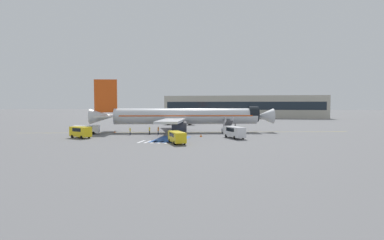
# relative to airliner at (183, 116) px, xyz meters

# --- Properties ---
(ground_plane) EXTENTS (600.00, 600.00, 0.00)m
(ground_plane) POSITION_rel_airliner_xyz_m (2.26, 0.47, -3.67)
(ground_plane) COLOR slate
(apron_leadline_yellow) EXTENTS (74.60, 18.10, 0.01)m
(apron_leadline_yellow) POSITION_rel_airliner_xyz_m (0.71, 0.17, -3.67)
(apron_leadline_yellow) COLOR gold
(apron_leadline_yellow) RESTS_ON ground_plane
(apron_stand_patch_blue) EXTENTS (5.69, 10.60, 0.01)m
(apron_stand_patch_blue) POSITION_rel_airliner_xyz_m (0.71, -13.61, -3.67)
(apron_stand_patch_blue) COLOR #2856A8
(apron_stand_patch_blue) RESTS_ON ground_plane
(apron_walkway_bar_0) EXTENTS (0.44, 3.60, 0.01)m
(apron_walkway_bar_0) POSITION_rel_airliner_xyz_m (-3.49, -18.15, -3.67)
(apron_walkway_bar_0) COLOR silver
(apron_walkway_bar_0) RESTS_ON ground_plane
(apron_walkway_bar_1) EXTENTS (0.44, 3.60, 0.01)m
(apron_walkway_bar_1) POSITION_rel_airliner_xyz_m (-2.29, -18.15, -3.67)
(apron_walkway_bar_1) COLOR silver
(apron_walkway_bar_1) RESTS_ON ground_plane
(apron_walkway_bar_2) EXTENTS (0.44, 3.60, 0.01)m
(apron_walkway_bar_2) POSITION_rel_airliner_xyz_m (-1.09, -18.15, -3.67)
(apron_walkway_bar_2) COLOR silver
(apron_walkway_bar_2) RESTS_ON ground_plane
(apron_walkway_bar_3) EXTENTS (0.44, 3.60, 0.01)m
(apron_walkway_bar_3) POSITION_rel_airliner_xyz_m (0.11, -18.15, -3.67)
(apron_walkway_bar_3) COLOR silver
(apron_walkway_bar_3) RESTS_ON ground_plane
(apron_walkway_bar_4) EXTENTS (0.44, 3.60, 0.01)m
(apron_walkway_bar_4) POSITION_rel_airliner_xyz_m (1.31, -18.15, -3.67)
(apron_walkway_bar_4) COLOR silver
(apron_walkway_bar_4) RESTS_ON ground_plane
(apron_walkway_bar_5) EXTENTS (0.44, 3.60, 0.01)m
(apron_walkway_bar_5) POSITION_rel_airliner_xyz_m (2.51, -18.15, -3.67)
(apron_walkway_bar_5) COLOR silver
(apron_walkway_bar_5) RESTS_ON ground_plane
(apron_walkway_bar_6) EXTENTS (0.44, 3.60, 0.01)m
(apron_walkway_bar_6) POSITION_rel_airliner_xyz_m (3.71, -18.15, -3.67)
(apron_walkway_bar_6) COLOR silver
(apron_walkway_bar_6) RESTS_ON ground_plane
(airliner) EXTENTS (41.80, 31.51, 12.08)m
(airliner) POSITION_rel_airliner_xyz_m (0.00, 0.00, 0.00)
(airliner) COLOR silver
(airliner) RESTS_ON ground_plane
(boarding_stairs_forward) EXTENTS (3.26, 5.53, 3.88)m
(boarding_stairs_forward) POSITION_rel_airliner_xyz_m (10.47, -1.98, -2.70)
(boarding_stairs_forward) COLOR #ADB2BA
(boarding_stairs_forward) RESTS_ON ground_plane
(fuel_tanker) EXTENTS (9.69, 2.99, 3.20)m
(fuel_tanker) POSITION_rel_airliner_xyz_m (-6.27, 23.95, -2.07)
(fuel_tanker) COLOR #38383D
(fuel_tanker) RESTS_ON ground_plane
(service_van_0) EXTENTS (5.73, 3.54, 1.92)m
(service_van_0) POSITION_rel_airliner_xyz_m (-19.58, -8.27, -2.51)
(service_van_0) COLOR silver
(service_van_0) RESTS_ON ground_plane
(service_van_1) EXTENTS (4.06, 5.40, 1.96)m
(service_van_1) POSITION_rel_airliner_xyz_m (3.22, -19.56, -2.49)
(service_van_1) COLOR yellow
(service_van_1) RESTS_ON ground_plane
(service_van_2) EXTENTS (4.49, 5.72, 2.21)m
(service_van_2) POSITION_rel_airliner_xyz_m (12.20, -10.04, -2.35)
(service_van_2) COLOR silver
(service_van_2) RESTS_ON ground_plane
(service_van_3) EXTENTS (4.74, 3.27, 2.18)m
(service_van_3) POSITION_rel_airliner_xyz_m (-16.76, -15.17, -2.37)
(service_van_3) COLOR yellow
(service_van_3) RESTS_ON ground_plane
(ground_crew_0) EXTENTS (0.41, 0.49, 1.63)m
(ground_crew_0) POSITION_rel_airliner_xyz_m (-9.56, -8.26, -2.74)
(ground_crew_0) COLOR #191E38
(ground_crew_0) RESTS_ON ground_plane
(ground_crew_1) EXTENTS (0.29, 0.46, 1.75)m
(ground_crew_1) POSITION_rel_airliner_xyz_m (-3.97, -6.47, -2.66)
(ground_crew_1) COLOR #191E38
(ground_crew_1) RESTS_ON ground_plane
(ground_crew_2) EXTENTS (0.43, 0.49, 1.67)m
(ground_crew_2) POSITION_rel_airliner_xyz_m (-5.98, -6.27, -2.71)
(ground_crew_2) COLOR black
(ground_crew_2) RESTS_ON ground_plane
(traffic_cone_0) EXTENTS (0.42, 0.42, 0.47)m
(traffic_cone_0) POSITION_rel_airliner_xyz_m (-15.23, -3.48, -3.44)
(traffic_cone_0) COLOR orange
(traffic_cone_0) RESTS_ON ground_plane
(traffic_cone_1) EXTENTS (0.52, 0.52, 0.57)m
(traffic_cone_1) POSITION_rel_airliner_xyz_m (5.55, -8.78, -3.39)
(traffic_cone_1) COLOR orange
(traffic_cone_1) RESTS_ON ground_plane
(terminal_building) EXTENTS (74.98, 12.10, 10.48)m
(terminal_building) POSITION_rel_airliner_xyz_m (12.67, 77.84, 1.57)
(terminal_building) COLOR #B2AD9E
(terminal_building) RESTS_ON ground_plane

